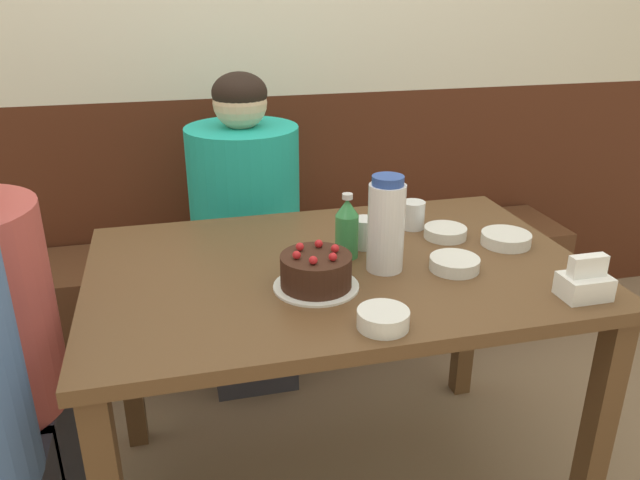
# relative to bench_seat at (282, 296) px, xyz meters

# --- Properties ---
(back_wall) EXTENTS (4.80, 0.04, 2.50)m
(back_wall) POSITION_rel_bench_seat_xyz_m (0.00, 0.22, 1.02)
(back_wall) COLOR #4C2314
(back_wall) RESTS_ON ground_plane
(bench_seat) EXTENTS (2.41, 0.38, 0.46)m
(bench_seat) POSITION_rel_bench_seat_xyz_m (0.00, 0.00, 0.00)
(bench_seat) COLOR #56331E
(bench_seat) RESTS_ON ground_plane
(dining_table) EXTENTS (1.27, 0.82, 0.75)m
(dining_table) POSITION_rel_bench_seat_xyz_m (0.00, -0.83, 0.42)
(dining_table) COLOR brown
(dining_table) RESTS_ON ground_plane
(birthday_cake) EXTENTS (0.21, 0.21, 0.10)m
(birthday_cake) POSITION_rel_bench_seat_xyz_m (-0.09, -0.95, 0.56)
(birthday_cake) COLOR white
(birthday_cake) RESTS_ON dining_table
(water_pitcher) EXTENTS (0.09, 0.09, 0.25)m
(water_pitcher) POSITION_rel_bench_seat_xyz_m (0.11, -0.89, 0.64)
(water_pitcher) COLOR white
(water_pitcher) RESTS_ON dining_table
(soju_bottle) EXTENTS (0.06, 0.06, 0.18)m
(soju_bottle) POSITION_rel_bench_seat_xyz_m (0.04, -0.79, 0.60)
(soju_bottle) COLOR #388E4C
(soju_bottle) RESTS_ON dining_table
(napkin_holder) EXTENTS (0.11, 0.08, 0.11)m
(napkin_holder) POSITION_rel_bench_seat_xyz_m (0.50, -1.14, 0.56)
(napkin_holder) COLOR white
(napkin_holder) RESTS_ON dining_table
(bowl_soup_white) EXTENTS (0.12, 0.12, 0.03)m
(bowl_soup_white) POSITION_rel_bench_seat_xyz_m (0.35, -0.73, 0.54)
(bowl_soup_white) COLOR white
(bowl_soup_white) RESTS_ON dining_table
(bowl_rice_small) EXTENTS (0.14, 0.14, 0.03)m
(bowl_rice_small) POSITION_rel_bench_seat_xyz_m (0.49, -0.82, 0.54)
(bowl_rice_small) COLOR white
(bowl_rice_small) RESTS_ON dining_table
(bowl_side_dish) EXTENTS (0.13, 0.13, 0.03)m
(bowl_side_dish) POSITION_rel_bench_seat_xyz_m (0.28, -0.93, 0.54)
(bowl_side_dish) COLOR white
(bowl_side_dish) RESTS_ON dining_table
(bowl_sauce_shallow) EXTENTS (0.11, 0.11, 0.04)m
(bowl_sauce_shallow) POSITION_rel_bench_seat_xyz_m (0.01, -1.16, 0.54)
(bowl_sauce_shallow) COLOR white
(bowl_sauce_shallow) RESTS_ON dining_table
(glass_water_tall) EXTENTS (0.07, 0.07, 0.08)m
(glass_water_tall) POSITION_rel_bench_seat_xyz_m (0.28, -0.64, 0.56)
(glass_water_tall) COLOR silver
(glass_water_tall) RESTS_ON dining_table
(glass_tumbler_short) EXTENTS (0.07, 0.07, 0.08)m
(glass_tumbler_short) POSITION_rel_bench_seat_xyz_m (0.10, -0.74, 0.56)
(glass_tumbler_short) COLOR silver
(glass_tumbler_short) RESTS_ON dining_table
(person_grey_tee) EXTENTS (0.39, 0.39, 1.16)m
(person_grey_tee) POSITION_rel_bench_seat_xyz_m (-0.15, -0.16, 0.34)
(person_grey_tee) COLOR #33333D
(person_grey_tee) RESTS_ON ground_plane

